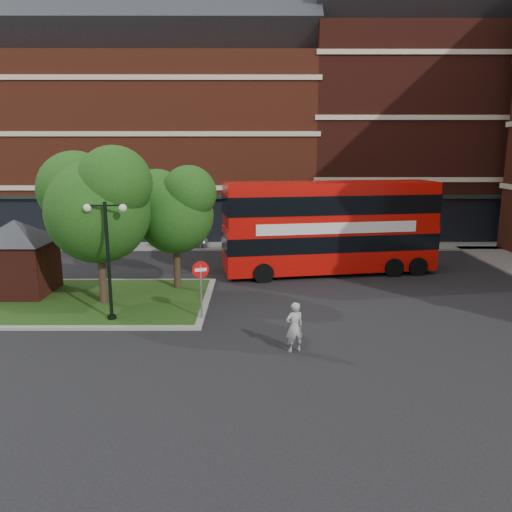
{
  "coord_description": "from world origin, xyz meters",
  "views": [
    {
      "loc": [
        0.41,
        -19.47,
        7.03
      ],
      "look_at": [
        0.48,
        3.95,
        2.0
      ],
      "focal_mm": 35.0,
      "sensor_mm": 36.0,
      "label": 1
    }
  ],
  "objects_px": {
    "bus": "(330,221)",
    "car_white": "(322,238)",
    "woman": "(294,327)",
    "car_silver": "(182,239)"
  },
  "relations": [
    {
      "from": "woman",
      "to": "car_white",
      "type": "bearing_deg",
      "value": -121.94
    },
    {
      "from": "woman",
      "to": "car_white",
      "type": "xyz_separation_m",
      "value": [
        3.48,
        18.87,
        -0.15
      ]
    },
    {
      "from": "bus",
      "to": "woman",
      "type": "distance_m",
      "value": 11.96
    },
    {
      "from": "bus",
      "to": "car_silver",
      "type": "height_order",
      "value": "bus"
    },
    {
      "from": "car_silver",
      "to": "car_white",
      "type": "relative_size",
      "value": 0.84
    },
    {
      "from": "woman",
      "to": "car_silver",
      "type": "relative_size",
      "value": 0.47
    },
    {
      "from": "bus",
      "to": "car_white",
      "type": "relative_size",
      "value": 2.67
    },
    {
      "from": "car_silver",
      "to": "car_white",
      "type": "bearing_deg",
      "value": -89.36
    },
    {
      "from": "car_silver",
      "to": "car_white",
      "type": "height_order",
      "value": "car_white"
    },
    {
      "from": "bus",
      "to": "car_white",
      "type": "xyz_separation_m",
      "value": [
        0.59,
        7.46,
        -2.26
      ]
    }
  ]
}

